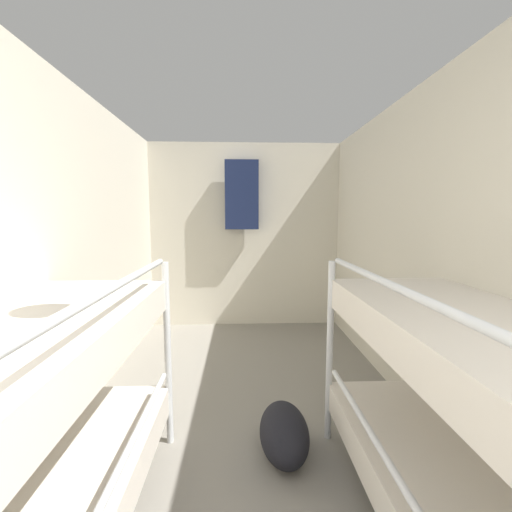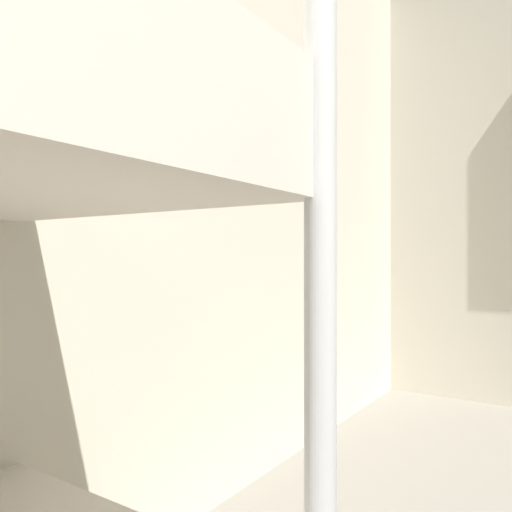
{
  "view_description": "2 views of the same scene",
  "coord_description": "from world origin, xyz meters",
  "px_view_note": "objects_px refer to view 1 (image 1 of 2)",
  "views": [
    {
      "loc": [
        -0.05,
        0.3,
        1.51
      ],
      "look_at": [
        0.08,
        3.37,
        1.15
      ],
      "focal_mm": 24.0,
      "sensor_mm": 36.0,
      "label": 1
    },
    {
      "loc": [
        -0.24,
        1.86,
        0.84
      ],
      "look_at": [
        -0.77,
        2.66,
        0.84
      ],
      "focal_mm": 35.0,
      "sensor_mm": 36.0,
      "label": 2
    }
  ],
  "objects_px": {
    "bunk_stack_left_near": "(4,455)",
    "bunk_stack_right_near": "(494,440)",
    "duffel_bag": "(284,433)",
    "hanging_coat": "(242,195)"
  },
  "relations": [
    {
      "from": "hanging_coat",
      "to": "duffel_bag",
      "type": "bearing_deg",
      "value": -84.38
    },
    {
      "from": "bunk_stack_right_near",
      "to": "hanging_coat",
      "type": "bearing_deg",
      "value": 105.52
    },
    {
      "from": "bunk_stack_right_near",
      "to": "hanging_coat",
      "type": "xyz_separation_m",
      "value": [
        -0.94,
        3.4,
        1.12
      ]
    },
    {
      "from": "bunk_stack_left_near",
      "to": "bunk_stack_right_near",
      "type": "distance_m",
      "value": 1.81
    },
    {
      "from": "duffel_bag",
      "to": "hanging_coat",
      "type": "height_order",
      "value": "hanging_coat"
    },
    {
      "from": "bunk_stack_right_near",
      "to": "duffel_bag",
      "type": "distance_m",
      "value": 1.2
    },
    {
      "from": "bunk_stack_right_near",
      "to": "duffel_bag",
      "type": "height_order",
      "value": "bunk_stack_right_near"
    },
    {
      "from": "bunk_stack_left_near",
      "to": "bunk_stack_right_near",
      "type": "relative_size",
      "value": 1.0
    },
    {
      "from": "bunk_stack_left_near",
      "to": "bunk_stack_right_near",
      "type": "height_order",
      "value": "same"
    },
    {
      "from": "bunk_stack_left_near",
      "to": "duffel_bag",
      "type": "relative_size",
      "value": 3.55
    }
  ]
}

